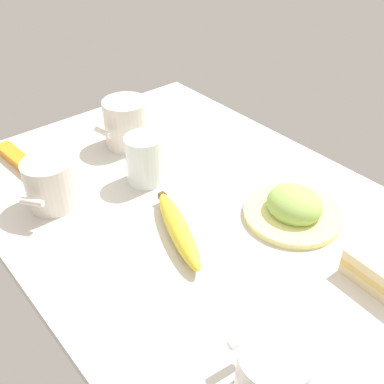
% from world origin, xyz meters
% --- Properties ---
extents(tabletop, '(0.90, 0.64, 0.02)m').
position_xyz_m(tabletop, '(0.00, 0.00, 0.01)').
color(tabletop, beige).
rests_on(tabletop, ground).
extents(plate_of_food, '(0.17, 0.17, 0.06)m').
position_xyz_m(plate_of_food, '(-0.14, -0.12, 0.04)').
color(plate_of_food, '#EAE58C').
rests_on(plate_of_food, tabletop).
extents(coffee_mug_black, '(0.11, 0.08, 0.09)m').
position_xyz_m(coffee_mug_black, '(-0.34, 0.17, 0.06)').
color(coffee_mug_black, white).
rests_on(coffee_mug_black, tabletop).
extents(coffee_mug_milky, '(0.10, 0.11, 0.09)m').
position_xyz_m(coffee_mug_milky, '(0.16, 0.19, 0.07)').
color(coffee_mug_milky, silver).
rests_on(coffee_mug_milky, tabletop).
extents(coffee_mug_spare, '(0.10, 0.12, 0.10)m').
position_xyz_m(coffee_mug_spare, '(0.26, -0.03, 0.07)').
color(coffee_mug_spare, silver).
rests_on(coffee_mug_spare, tabletop).
extents(glass_of_milk, '(0.07, 0.07, 0.10)m').
position_xyz_m(glass_of_milk, '(0.12, 0.02, 0.06)').
color(glass_of_milk, silver).
rests_on(glass_of_milk, tabletop).
extents(banana, '(0.20, 0.10, 0.03)m').
position_xyz_m(banana, '(-0.05, 0.07, 0.04)').
color(banana, yellow).
rests_on(banana, tabletop).
extents(snack_bar, '(0.15, 0.04, 0.02)m').
position_xyz_m(snack_bar, '(0.33, 0.19, 0.03)').
color(snack_bar, orange).
rests_on(snack_bar, tabletop).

